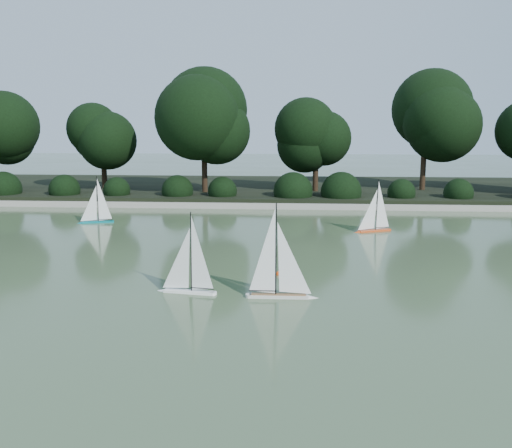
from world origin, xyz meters
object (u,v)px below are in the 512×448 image
Objects in this scene: sailboat_white_a at (184,279)px; sailboat_white_b at (284,282)px; race_buoy at (279,275)px; sailboat_orange at (372,223)px; sailboat_teal at (94,215)px.

sailboat_white_b is at bearing -5.46° from sailboat_white_a.
sailboat_white_a is 1.68m from sailboat_white_b.
sailboat_orange is at bearing 62.48° from race_buoy.
sailboat_white_b is (1.67, -0.16, 0.03)m from sailboat_white_a.
sailboat_orange is 10.11× the size of race_buoy.
sailboat_white_b is 6.15m from sailboat_orange.
sailboat_teal is at bearing 136.15° from race_buoy.
sailboat_white_a is 10.04× the size of race_buoy.
sailboat_orange is (2.16, 5.76, -0.02)m from sailboat_white_b.
sailboat_white_b is at bearing -50.09° from sailboat_teal.
sailboat_white_b is 8.53m from sailboat_teal.
sailboat_white_a is 6.78m from sailboat_orange.
sailboat_orange reaches higher than race_buoy.
sailboat_orange is (3.83, 5.60, 0.00)m from sailboat_white_a.
sailboat_teal is at bearing 120.78° from sailboat_white_a.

